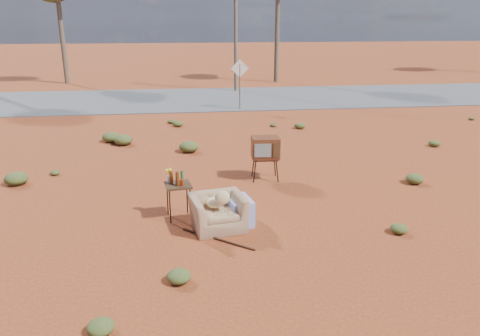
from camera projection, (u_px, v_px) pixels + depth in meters
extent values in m
plane|color=#95431D|center=(244.00, 224.00, 9.28)|extent=(140.00, 140.00, 0.00)
cube|color=#565659|center=(202.00, 99.00, 23.42)|extent=(140.00, 7.00, 0.04)
imported|color=#9B7655|center=(218.00, 207.00, 8.96)|extent=(1.12, 0.84, 0.89)
ellipsoid|color=#D5BB82|center=(215.00, 203.00, 8.96)|extent=(0.32, 0.32, 0.19)
ellipsoid|color=#D5BB82|center=(222.00, 198.00, 8.74)|extent=(0.28, 0.14, 0.28)
cube|color=#213799|center=(240.00, 211.00, 9.24)|extent=(0.54, 0.73, 0.52)
cube|color=black|center=(265.00, 158.00, 11.67)|extent=(0.63, 0.50, 0.03)
cylinder|color=black|center=(255.00, 172.00, 11.53)|extent=(0.03, 0.03, 0.55)
cylinder|color=black|center=(277.00, 171.00, 11.57)|extent=(0.03, 0.03, 0.55)
cylinder|color=black|center=(253.00, 166.00, 11.94)|extent=(0.03, 0.03, 0.55)
cylinder|color=black|center=(275.00, 166.00, 11.98)|extent=(0.03, 0.03, 0.55)
cube|color=#5B2E16|center=(265.00, 147.00, 11.58)|extent=(0.72, 0.57, 0.53)
cube|color=slate|center=(263.00, 151.00, 11.32)|extent=(0.41, 0.05, 0.33)
cube|color=#472D19|center=(276.00, 150.00, 11.34)|extent=(0.16, 0.03, 0.37)
cube|color=#392714|center=(178.00, 185.00, 9.34)|extent=(0.57, 0.57, 0.04)
cylinder|color=black|center=(170.00, 206.00, 9.21)|extent=(0.02, 0.02, 0.71)
cylinder|color=black|center=(190.00, 204.00, 9.31)|extent=(0.02, 0.02, 0.71)
cylinder|color=black|center=(167.00, 199.00, 9.58)|extent=(0.02, 0.02, 0.71)
cylinder|color=black|center=(187.00, 197.00, 9.68)|extent=(0.02, 0.02, 0.71)
cylinder|color=#4F250D|center=(171.00, 178.00, 9.30)|extent=(0.07, 0.07, 0.26)
cylinder|color=#4F250D|center=(177.00, 179.00, 9.21)|extent=(0.07, 0.07, 0.28)
cylinder|color=#265A27|center=(182.00, 176.00, 9.41)|extent=(0.06, 0.06, 0.24)
cylinder|color=#AF2A0E|center=(182.00, 182.00, 9.23)|extent=(0.06, 0.06, 0.13)
cylinder|color=silver|center=(169.00, 179.00, 9.41)|extent=(0.08, 0.08, 0.14)
ellipsoid|color=yellow|center=(169.00, 172.00, 9.36)|extent=(0.16, 0.16, 0.12)
cylinder|color=#462412|center=(218.00, 239.00, 8.59)|extent=(1.26, 1.06, 0.04)
cylinder|color=brown|center=(240.00, 87.00, 20.48)|extent=(0.06, 0.06, 2.00)
cube|color=silver|center=(240.00, 68.00, 20.23)|extent=(0.78, 0.04, 0.78)
cylinder|color=brown|center=(62.00, 33.00, 28.12)|extent=(0.28, 0.28, 6.00)
cylinder|color=brown|center=(277.00, 24.00, 28.64)|extent=(0.28, 0.28, 7.00)
cylinder|color=brown|center=(236.00, 16.00, 24.81)|extent=(0.20, 0.20, 8.00)
ellipsoid|color=#4B5324|center=(16.00, 179.00, 11.41)|extent=(0.56, 0.56, 0.31)
ellipsoid|color=#4B5324|center=(415.00, 179.00, 11.50)|extent=(0.44, 0.44, 0.24)
ellipsoid|color=#4B5324|center=(123.00, 140.00, 14.98)|extent=(0.60, 0.60, 0.33)
ellipsoid|color=#4B5324|center=(434.00, 143.00, 14.81)|extent=(0.36, 0.36, 0.20)
ellipsoid|color=#4B5324|center=(300.00, 126.00, 17.19)|extent=(0.40, 0.40, 0.22)
ellipsoid|color=#4B5324|center=(171.00, 121.00, 18.03)|extent=(0.30, 0.30, 0.17)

